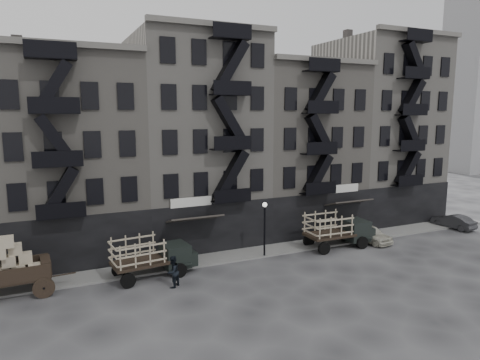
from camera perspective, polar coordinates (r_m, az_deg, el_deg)
name	(u,v)px	position (r m, az deg, el deg)	size (l,w,h in m)	color
ground	(243,275)	(29.74, 0.39, -12.55)	(140.00, 140.00, 0.00)	#38383A
sidewalk	(222,257)	(32.94, -2.39, -10.23)	(55.00, 2.50, 0.15)	slate
building_midwest	(70,158)	(35.14, -21.68, 2.78)	(10.00, 11.35, 16.20)	gray
building_center	(195,141)	(36.89, -6.03, 5.19)	(10.00, 11.35, 18.20)	gray
building_mideast	(295,149)	(41.22, 7.34, 4.16)	(10.00, 11.35, 16.20)	gray
building_east	(377,131)	(47.15, 17.84, 6.23)	(10.00, 11.35, 19.20)	gray
lamp_post	(265,222)	(32.36, 3.30, -5.58)	(0.36, 0.36, 4.28)	black
wagon	(9,262)	(29.18, -28.43, -9.61)	(4.57, 2.63, 3.76)	black
stake_truck_west	(152,254)	(29.52, -11.68, -9.59)	(5.79, 2.84, 2.81)	black
stake_truck_east	(338,227)	(35.87, 12.95, -6.17)	(5.93, 2.58, 2.94)	black
car_east	(369,233)	(38.33, 16.84, -6.83)	(1.71, 4.25, 1.45)	beige
car_far	(453,221)	(45.70, 26.56, -4.95)	(1.40, 4.02, 1.33)	#28292B
pedestrian_mid	(173,272)	(27.79, -8.96, -11.99)	(0.99, 0.77, 2.03)	black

